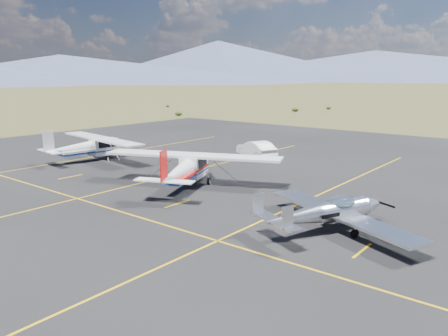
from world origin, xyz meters
TOP-DOWN VIEW (x-y plane):
  - ground at (0.00, 0.00)m, footprint 1600.00×1600.00m
  - apron at (0.00, 7.00)m, footprint 72.00×72.00m
  - aircraft_low_wing at (-1.72, -1.32)m, footprint 6.93×9.07m
  - aircraft_cessna at (0.12, 9.70)m, footprint 8.88×11.87m
  - aircraft_plain at (1.60, 22.66)m, footprint 6.98×11.54m
  - sedan at (11.80, 12.20)m, footprint 3.45×4.95m

SIDE VIEW (x-z plane):
  - ground at x=0.00m, z-range 0.00..0.00m
  - apron at x=0.00m, z-range -0.01..0.01m
  - sedan at x=11.80m, z-range 0.01..1.56m
  - aircraft_low_wing at x=-1.72m, z-range -0.04..1.98m
  - aircraft_plain at x=1.60m, z-range -0.16..2.75m
  - aircraft_cessna at x=0.12m, z-range -0.17..2.93m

